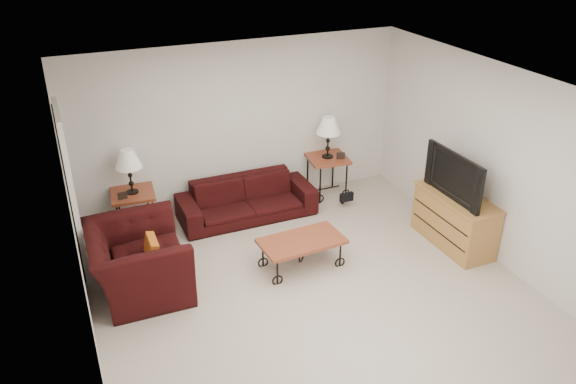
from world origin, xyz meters
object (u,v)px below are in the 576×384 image
(side_table_right, at_px, (327,176))
(armchair, at_px, (138,261))
(sofa, at_px, (247,199))
(lamp_right, at_px, (328,137))
(backpack, at_px, (343,192))
(lamp_left, at_px, (130,172))
(tv_stand, at_px, (454,220))
(side_table_left, at_px, (135,213))
(coffee_table, at_px, (302,253))
(television, at_px, (460,175))

(side_table_right, height_order, armchair, armchair)
(sofa, xyz_separation_m, side_table_right, (1.41, 0.18, 0.04))
(lamp_right, bearing_deg, backpack, -78.06)
(lamp_left, xyz_separation_m, tv_stand, (3.91, -2.00, -0.58))
(side_table_left, distance_m, armchair, 1.40)
(coffee_table, xyz_separation_m, backpack, (1.29, 1.30, 0.02))
(side_table_right, xyz_separation_m, armchair, (-3.19, -1.39, 0.08))
(side_table_left, distance_m, television, 4.43)
(side_table_left, bearing_deg, tv_stand, -27.10)
(lamp_right, distance_m, backpack, 0.87)
(lamp_right, xyz_separation_m, tv_stand, (0.92, -2.00, -0.62))
(sofa, distance_m, coffee_table, 1.53)
(side_table_right, relative_size, tv_stand, 0.54)
(side_table_right, xyz_separation_m, tv_stand, (0.92, -2.00, 0.04))
(side_table_right, distance_m, lamp_left, 3.06)
(lamp_left, xyz_separation_m, armchair, (-0.20, -1.39, -0.54))
(lamp_right, bearing_deg, armchair, -156.52)
(side_table_left, bearing_deg, lamp_left, 0.00)
(backpack, bearing_deg, armchair, -179.63)
(side_table_left, relative_size, lamp_right, 0.97)
(armchair, height_order, backpack, armchair)
(television, bearing_deg, armchair, -98.56)
(lamp_right, height_order, armchair, lamp_right)
(tv_stand, relative_size, backpack, 2.84)
(side_table_right, height_order, lamp_right, lamp_right)
(lamp_left, bearing_deg, backpack, -7.32)
(lamp_left, bearing_deg, side_table_right, -0.00)
(armchair, relative_size, backpack, 2.94)
(sofa, bearing_deg, side_table_right, 7.28)
(coffee_table, bearing_deg, tv_stand, -8.25)
(tv_stand, bearing_deg, side_table_right, 114.59)
(sofa, distance_m, lamp_left, 1.73)
(lamp_left, relative_size, backpack, 1.48)
(lamp_left, distance_m, armchair, 1.50)
(armchair, bearing_deg, tv_stand, -97.51)
(lamp_left, height_order, backpack, lamp_left)
(lamp_right, bearing_deg, sofa, -172.72)
(lamp_right, bearing_deg, side_table_right, 0.00)
(backpack, bearing_deg, lamp_right, 85.48)
(tv_stand, xyz_separation_m, backpack, (-0.83, 1.61, -0.15))
(side_table_left, height_order, armchair, armchair)
(sofa, relative_size, armchair, 1.59)
(lamp_right, relative_size, tv_stand, 0.54)
(sofa, relative_size, backpack, 4.66)
(backpack, bearing_deg, coffee_table, -151.37)
(armchair, bearing_deg, television, -97.55)
(side_table_right, bearing_deg, armchair, -156.52)
(tv_stand, xyz_separation_m, television, (-0.02, 0.00, 0.68))
(coffee_table, bearing_deg, side_table_left, 136.53)
(sofa, xyz_separation_m, side_table_left, (-1.59, 0.18, 0.03))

